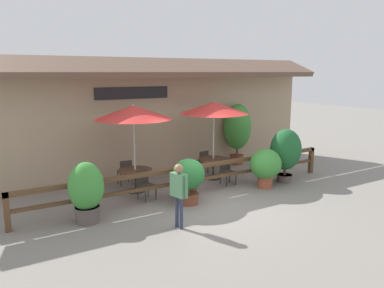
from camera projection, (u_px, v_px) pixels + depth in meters
The scene contains 17 objects.
ground_plane at pixel (213, 206), 10.57m from camera, with size 60.00×60.00×0.00m, color gray.
building_facade at pixel (150, 115), 13.61m from camera, with size 14.28×1.49×4.23m.
patio_railing at pixel (194, 173), 11.32m from camera, with size 10.40×0.14×0.95m.
patio_umbrella_near at pixel (133, 112), 11.35m from camera, with size 2.38×2.38×2.75m.
dining_table_near at pixel (135, 174), 11.71m from camera, with size 1.07×1.07×0.72m.
chair_near_streetside at pixel (145, 184), 11.02m from camera, with size 0.50×0.50×0.86m.
chair_near_wallside at pixel (125, 171), 12.42m from camera, with size 0.45×0.45×0.86m.
patio_umbrella_middle at pixel (214, 108), 12.81m from camera, with size 2.38×2.38×2.75m.
dining_table_middle at pixel (213, 163), 13.17m from camera, with size 1.07×1.07×0.72m.
chair_middle_streetside at pixel (227, 170), 12.54m from camera, with size 0.44×0.44×0.86m.
chair_middle_wallside at pixel (202, 161), 13.87m from camera, with size 0.46×0.46×0.86m.
potted_plant_entrance_palm at pixel (86, 191), 9.26m from camera, with size 0.88×0.79×1.55m.
potted_plant_small_flowering at pixel (286, 151), 12.68m from camera, with size 1.10×0.99×1.83m.
potted_plant_corner_fern at pixel (188, 177), 10.59m from camera, with size 0.96×0.86×1.32m.
potted_plant_tall_tropical at pixel (266, 165), 12.10m from camera, with size 1.06×0.96×1.28m.
potted_plant_broad_leaf at pixel (237, 128), 15.09m from camera, with size 1.14×1.02×2.46m.
pedestrian at pixel (179, 187), 8.86m from camera, with size 0.29×0.55×1.59m.
Camera 1 is at (-5.67, -8.31, 3.72)m, focal length 35.00 mm.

